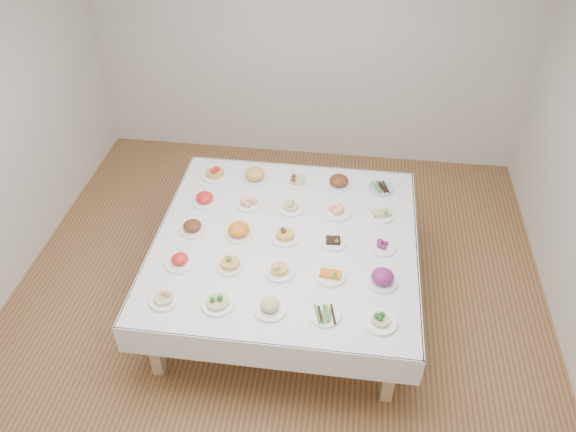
# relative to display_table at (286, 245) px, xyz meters

# --- Properties ---
(room_envelope) EXTENTS (5.02, 5.02, 2.81)m
(room_envelope) POSITION_rel_display_table_xyz_m (-0.08, -0.01, 1.15)
(room_envelope) COLOR olive
(room_envelope) RESTS_ON ground
(display_table) EXTENTS (2.23, 2.23, 0.75)m
(display_table) POSITION_rel_display_table_xyz_m (0.00, 0.00, 0.00)
(display_table) COLOR white
(display_table) RESTS_ON ground
(dish_0) EXTENTS (0.22, 0.22, 0.12)m
(dish_0) POSITION_rel_display_table_xyz_m (-0.81, -0.82, 0.12)
(dish_0) COLOR white
(dish_0) RESTS_ON display_table
(dish_1) EXTENTS (0.26, 0.26, 0.14)m
(dish_1) POSITION_rel_display_table_xyz_m (-0.40, -0.80, 0.13)
(dish_1) COLOR white
(dish_1) RESTS_ON display_table
(dish_2) EXTENTS (0.24, 0.24, 0.13)m
(dish_2) POSITION_rel_display_table_xyz_m (-0.01, -0.80, 0.12)
(dish_2) COLOR white
(dish_2) RESTS_ON display_table
(dish_3) EXTENTS (0.22, 0.22, 0.05)m
(dish_3) POSITION_rel_display_table_xyz_m (0.40, -0.80, 0.09)
(dish_3) COLOR white
(dish_3) RESTS_ON display_table
(dish_4) EXTENTS (0.24, 0.24, 0.13)m
(dish_4) POSITION_rel_display_table_xyz_m (0.80, -0.81, 0.12)
(dish_4) COLOR white
(dish_4) RESTS_ON display_table
(dish_5) EXTENTS (0.24, 0.24, 0.12)m
(dish_5) POSITION_rel_display_table_xyz_m (-0.80, -0.41, 0.12)
(dish_5) COLOR white
(dish_5) RESTS_ON display_table
(dish_6) EXTENTS (0.22, 0.22, 0.12)m
(dish_6) POSITION_rel_display_table_xyz_m (-0.39, -0.39, 0.12)
(dish_6) COLOR white
(dish_6) RESTS_ON display_table
(dish_7) EXTENTS (0.22, 0.22, 0.13)m
(dish_7) POSITION_rel_display_table_xyz_m (0.01, -0.41, 0.12)
(dish_7) COLOR white
(dish_7) RESTS_ON display_table
(dish_8) EXTENTS (0.23, 0.23, 0.10)m
(dish_8) POSITION_rel_display_table_xyz_m (0.41, -0.40, 0.11)
(dish_8) COLOR white
(dish_8) RESTS_ON display_table
(dish_9) EXTENTS (0.24, 0.24, 0.13)m
(dish_9) POSITION_rel_display_table_xyz_m (0.81, -0.41, 0.13)
(dish_9) COLOR white
(dish_9) RESTS_ON display_table
(dish_10) EXTENTS (0.23, 0.23, 0.12)m
(dish_10) POSITION_rel_display_table_xyz_m (-0.81, -0.00, 0.12)
(dish_10) COLOR white
(dish_10) RESTS_ON display_table
(dish_11) EXTENTS (0.23, 0.23, 0.14)m
(dish_11) POSITION_rel_display_table_xyz_m (-0.40, -0.01, 0.13)
(dish_11) COLOR white
(dish_11) RESTS_ON display_table
(dish_12) EXTENTS (0.24, 0.24, 0.13)m
(dish_12) POSITION_rel_display_table_xyz_m (-0.01, 0.00, 0.12)
(dish_12) COLOR white
(dish_12) RESTS_ON display_table
(dish_13) EXTENTS (0.22, 0.22, 0.08)m
(dish_13) POSITION_rel_display_table_xyz_m (0.40, -0.00, 0.10)
(dish_13) COLOR white
(dish_13) RESTS_ON display_table
(dish_14) EXTENTS (0.22, 0.22, 0.09)m
(dish_14) POSITION_rel_display_table_xyz_m (0.81, -0.01, 0.10)
(dish_14) COLOR white
(dish_14) RESTS_ON display_table
(dish_15) EXTENTS (0.23, 0.23, 0.13)m
(dish_15) POSITION_rel_display_table_xyz_m (-0.80, 0.39, 0.13)
(dish_15) COLOR white
(dish_15) RESTS_ON display_table
(dish_16) EXTENTS (0.21, 0.21, 0.10)m
(dish_16) POSITION_rel_display_table_xyz_m (-0.40, 0.40, 0.11)
(dish_16) COLOR white
(dish_16) RESTS_ON display_table
(dish_17) EXTENTS (0.25, 0.25, 0.13)m
(dish_17) POSITION_rel_display_table_xyz_m (-0.01, 0.40, 0.13)
(dish_17) COLOR white
(dish_17) RESTS_ON display_table
(dish_18) EXTENTS (0.25, 0.25, 0.11)m
(dish_18) POSITION_rel_display_table_xyz_m (0.41, 0.39, 0.12)
(dish_18) COLOR white
(dish_18) RESTS_ON display_table
(dish_19) EXTENTS (0.22, 0.22, 0.10)m
(dish_19) POSITION_rel_display_table_xyz_m (0.80, 0.40, 0.11)
(dish_19) COLOR white
(dish_19) RESTS_ON display_table
(dish_20) EXTENTS (0.26, 0.25, 0.15)m
(dish_20) POSITION_rel_display_table_xyz_m (-0.80, 0.80, 0.14)
(dish_20) COLOR white
(dish_20) RESTS_ON display_table
(dish_21) EXTENTS (0.26, 0.26, 0.14)m
(dish_21) POSITION_rel_display_table_xyz_m (-0.41, 0.80, 0.14)
(dish_21) COLOR white
(dish_21) RESTS_ON display_table
(dish_22) EXTENTS (0.21, 0.21, 0.13)m
(dish_22) POSITION_rel_display_table_xyz_m (0.00, 0.80, 0.13)
(dish_22) COLOR white
(dish_22) RESTS_ON display_table
(dish_23) EXTENTS (0.23, 0.23, 0.15)m
(dish_23) POSITION_rel_display_table_xyz_m (0.40, 0.81, 0.14)
(dish_23) COLOR white
(dish_23) RESTS_ON display_table
(dish_24) EXTENTS (0.24, 0.23, 0.06)m
(dish_24) POSITION_rel_display_table_xyz_m (0.80, 0.81, 0.09)
(dish_24) COLOR #4C66B2
(dish_24) RESTS_ON display_table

